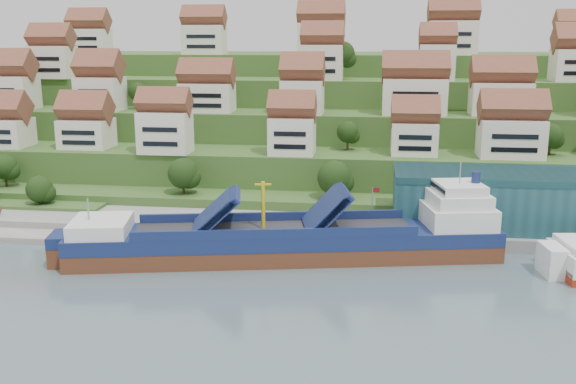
# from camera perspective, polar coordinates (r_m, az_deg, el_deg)

# --- Properties ---
(ground) EXTENTS (300.00, 300.00, 0.00)m
(ground) POSITION_cam_1_polar(r_m,az_deg,el_deg) (106.08, -2.48, -5.89)
(ground) COLOR slate
(ground) RESTS_ON ground
(quay) EXTENTS (180.00, 14.00, 2.20)m
(quay) POSITION_cam_1_polar(r_m,az_deg,el_deg) (118.55, 8.38, -3.39)
(quay) COLOR gray
(quay) RESTS_ON ground
(hillside) EXTENTS (260.00, 128.00, 31.00)m
(hillside) POSITION_cam_1_polar(r_m,az_deg,el_deg) (204.40, 2.57, 6.47)
(hillside) COLOR #2D4C1E
(hillside) RESTS_ON ground
(hillside_village) EXTENTS (160.78, 63.12, 29.20)m
(hillside_village) POSITION_cam_1_polar(r_m,az_deg,el_deg) (159.65, 2.29, 9.44)
(hillside_village) COLOR silver
(hillside_village) RESTS_ON ground
(hillside_trees) EXTENTS (141.40, 62.37, 31.69)m
(hillside_trees) POSITION_cam_1_polar(r_m,az_deg,el_deg) (144.54, -4.24, 5.52)
(hillside_trees) COLOR #1F3A13
(hillside_trees) RESTS_ON ground
(warehouse) EXTENTS (60.00, 15.00, 10.00)m
(warehouse) POSITION_cam_1_polar(r_m,az_deg,el_deg) (123.73, 23.45, -0.73)
(warehouse) COLOR #1F4D55
(warehouse) RESTS_ON quay
(flagpole) EXTENTS (1.28, 0.16, 8.00)m
(flagpole) POSITION_cam_1_polar(r_m,az_deg,el_deg) (112.16, 7.54, -1.26)
(flagpole) COLOR gray
(flagpole) RESTS_ON quay
(cargo_ship) EXTENTS (70.36, 24.72, 15.33)m
(cargo_ship) POSITION_cam_1_polar(r_m,az_deg,el_deg) (105.19, 0.83, -4.33)
(cargo_ship) COLOR #582E1A
(cargo_ship) RESTS_ON ground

